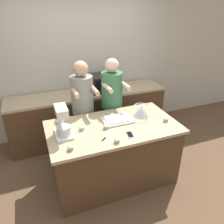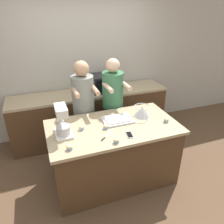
{
  "view_description": "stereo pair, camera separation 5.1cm",
  "coord_description": "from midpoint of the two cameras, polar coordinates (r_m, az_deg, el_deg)",
  "views": [
    {
      "loc": [
        -0.91,
        -2.3,
        2.34
      ],
      "look_at": [
        0.0,
        0.05,
        1.06
      ],
      "focal_mm": 35.0,
      "sensor_mm": 36.0,
      "label": 1
    },
    {
      "loc": [
        -0.86,
        -2.32,
        2.34
      ],
      "look_at": [
        0.0,
        0.05,
        1.06
      ],
      "focal_mm": 35.0,
      "sensor_mm": 36.0,
      "label": 2
    }
  ],
  "objects": [
    {
      "name": "ground_plane",
      "position": [
        3.4,
        -0.15,
        -16.48
      ],
      "size": [
        16.0,
        16.0,
        0.0
      ],
      "primitive_type": "plane",
      "color": "brown"
    },
    {
      "name": "back_wall",
      "position": [
        4.1,
        -8.27,
        12.65
      ],
      "size": [
        10.0,
        0.06,
        2.7
      ],
      "color": "#B2ADA3",
      "rests_on": "ground_plane"
    },
    {
      "name": "island_counter",
      "position": [
        3.12,
        -0.16,
        -10.56
      ],
      "size": [
        1.72,
        0.94,
        0.88
      ],
      "color": "#4C331E",
      "rests_on": "ground_plane"
    },
    {
      "name": "back_counter",
      "position": [
        4.1,
        -6.28,
        -0.74
      ],
      "size": [
        2.8,
        0.6,
        0.9
      ],
      "color": "#4C331E",
      "rests_on": "ground_plane"
    },
    {
      "name": "person_left",
      "position": [
        3.38,
        -7.95,
        0.5
      ],
      "size": [
        0.34,
        0.5,
        1.61
      ],
      "color": "brown",
      "rests_on": "ground_plane"
    },
    {
      "name": "person_right",
      "position": [
        3.51,
        -0.42,
        1.69
      ],
      "size": [
        0.34,
        0.5,
        1.6
      ],
      "color": "#232328",
      "rests_on": "ground_plane"
    },
    {
      "name": "stand_mixer",
      "position": [
        2.66,
        -13.33,
        -2.84
      ],
      "size": [
        0.2,
        0.3,
        0.38
      ],
      "color": "white",
      "rests_on": "island_counter"
    },
    {
      "name": "mixing_bowl",
      "position": [
        3.1,
        7.3,
        0.32
      ],
      "size": [
        0.23,
        0.23,
        0.16
      ],
      "color": "#BCBCC1",
      "rests_on": "island_counter"
    },
    {
      "name": "baking_tray",
      "position": [
        2.98,
        0.9,
        -2.0
      ],
      "size": [
        0.4,
        0.3,
        0.04
      ],
      "color": "silver",
      "rests_on": "island_counter"
    },
    {
      "name": "microwave_oven",
      "position": [
        3.93,
        -2.89,
        7.64
      ],
      "size": [
        0.44,
        0.39,
        0.29
      ],
      "color": "black",
      "rests_on": "back_counter"
    },
    {
      "name": "cell_phone",
      "position": [
        2.69,
        4.16,
        -5.91
      ],
      "size": [
        0.09,
        0.15,
        0.01
      ],
      "color": "silver",
      "rests_on": "island_counter"
    },
    {
      "name": "knife",
      "position": [
        2.64,
        -2.1,
        -6.52
      ],
      "size": [
        0.18,
        0.15,
        0.01
      ],
      "color": "#BCBCC1",
      "rests_on": "island_counter"
    },
    {
      "name": "cupcake_0",
      "position": [
        2.46,
        -11.4,
        -9.16
      ],
      "size": [
        0.07,
        0.07,
        0.06
      ],
      "color": "#759EC6",
      "rests_on": "island_counter"
    },
    {
      "name": "cupcake_1",
      "position": [
        2.99,
        -14.11,
        -2.52
      ],
      "size": [
        0.07,
        0.07,
        0.06
      ],
      "color": "#759EC6",
      "rests_on": "island_counter"
    },
    {
      "name": "cupcake_2",
      "position": [
        3.04,
        13.44,
        -1.88
      ],
      "size": [
        0.07,
        0.07,
        0.06
      ],
      "color": "#759EC6",
      "rests_on": "island_counter"
    },
    {
      "name": "cupcake_3",
      "position": [
        2.79,
        -2.12,
        -3.85
      ],
      "size": [
        0.07,
        0.07,
        0.06
      ],
      "color": "#759EC6",
      "rests_on": "island_counter"
    },
    {
      "name": "cupcake_4",
      "position": [
        2.53,
        0.75,
        -7.45
      ],
      "size": [
        0.07,
        0.07,
        0.06
      ],
      "color": "#759EC6",
      "rests_on": "island_counter"
    },
    {
      "name": "cupcake_5",
      "position": [
        2.8,
        -8.49,
        -4.16
      ],
      "size": [
        0.07,
        0.07,
        0.06
      ],
      "color": "#759EC6",
      "rests_on": "island_counter"
    }
  ]
}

